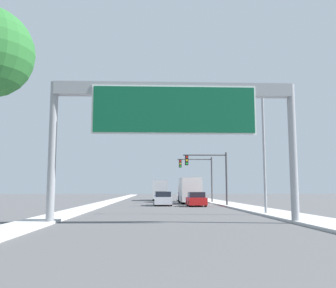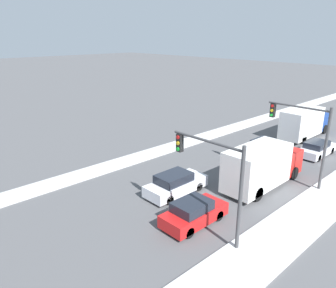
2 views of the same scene
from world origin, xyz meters
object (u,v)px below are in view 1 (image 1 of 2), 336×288
at_px(car_mid_center, 196,200).
at_px(truck_box_primary, 160,190).
at_px(sign_gantry, 174,110).
at_px(car_mid_right, 163,199).
at_px(car_far_left, 183,197).
at_px(traffic_light_near_intersection, 212,169).
at_px(car_near_center, 161,197).
at_px(street_lamp_right, 259,138).
at_px(traffic_light_mid_block, 201,172).
at_px(truck_box_secondary, 189,191).

relative_size(car_mid_center, truck_box_primary, 0.54).
relative_size(sign_gantry, car_mid_right, 2.83).
relative_size(sign_gantry, car_far_left, 2.95).
bearing_deg(car_mid_center, traffic_light_near_intersection, -7.28).
bearing_deg(car_mid_right, car_near_center, 90.00).
distance_m(car_mid_right, car_mid_center, 3.99).
xyz_separation_m(car_mid_right, traffic_light_near_intersection, (5.18, -2.14, 3.20)).
height_order(car_near_center, street_lamp_right, street_lamp_right).
xyz_separation_m(car_near_center, traffic_light_near_intersection, (5.18, -13.69, 3.22)).
bearing_deg(street_lamp_right, car_mid_center, 102.39).
xyz_separation_m(sign_gantry, traffic_light_near_intersection, (5.18, 20.13, -2.12)).
relative_size(car_near_center, traffic_light_mid_block, 0.69).
relative_size(car_far_left, truck_box_primary, 0.58).
bearing_deg(street_lamp_right, car_far_left, 95.63).
distance_m(car_mid_center, truck_box_primary, 21.77).
relative_size(car_mid_center, traffic_light_mid_block, 0.69).
xyz_separation_m(car_mid_right, car_far_left, (3.50, 14.88, -0.06)).
bearing_deg(car_mid_right, car_far_left, 76.77).
distance_m(sign_gantry, truck_box_secondary, 28.23).
xyz_separation_m(car_far_left, traffic_light_mid_block, (1.75, -7.02, 3.48)).
bearing_deg(car_far_left, street_lamp_right, -84.37).
relative_size(sign_gantry, car_near_center, 3.15).
bearing_deg(car_mid_center, street_lamp_right, -77.61).
bearing_deg(traffic_light_mid_block, sign_gantry, -99.88).
bearing_deg(street_lamp_right, truck_box_primary, 100.49).
distance_m(car_mid_center, traffic_light_near_intersection, 3.64).
xyz_separation_m(sign_gantry, truck_box_primary, (0.00, 41.81, -4.42)).
relative_size(truck_box_secondary, traffic_light_mid_block, 1.25).
bearing_deg(traffic_light_mid_block, truck_box_secondary, -125.30).
bearing_deg(sign_gantry, traffic_light_mid_block, 80.12).
distance_m(car_near_center, traffic_light_near_intersection, 14.98).
height_order(car_mid_right, street_lamp_right, street_lamp_right).
bearing_deg(car_near_center, car_mid_right, -90.00).
distance_m(traffic_light_near_intersection, street_lamp_right, 13.59).
bearing_deg(truck_box_primary, sign_gantry, -90.00).
xyz_separation_m(sign_gantry, traffic_light_mid_block, (5.25, 30.13, -1.91)).
relative_size(sign_gantry, traffic_light_mid_block, 2.19).
relative_size(truck_box_primary, traffic_light_near_intersection, 1.35).
height_order(sign_gantry, car_mid_right, sign_gantry).
xyz_separation_m(truck_box_secondary, street_lamp_right, (3.00, -20.98, 3.81)).
xyz_separation_m(car_far_left, street_lamp_right, (3.00, -30.46, 4.78)).
relative_size(truck_box_secondary, traffic_light_near_intersection, 1.33).
relative_size(car_mid_right, truck_box_secondary, 0.62).
bearing_deg(truck_box_primary, car_mid_center, -80.74).
bearing_deg(street_lamp_right, truck_box_secondary, 98.14).
bearing_deg(car_near_center, truck_box_secondary, -60.36).
height_order(car_mid_right, traffic_light_near_intersection, traffic_light_near_intersection).
height_order(sign_gantry, truck_box_primary, sign_gantry).
bearing_deg(car_far_left, truck_box_primary, 126.93).
bearing_deg(sign_gantry, truck_box_secondary, 82.79).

